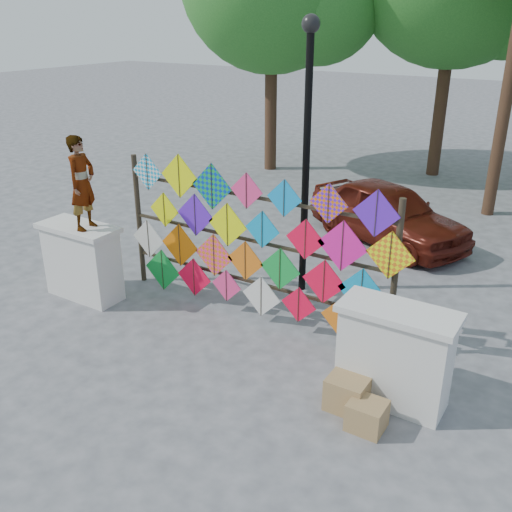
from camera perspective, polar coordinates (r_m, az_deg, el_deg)
name	(u,v)px	position (r m, az deg, el deg)	size (l,w,h in m)	color
ground	(222,334)	(8.70, -3.39, -7.75)	(80.00, 80.00, 0.00)	gray
parapet_left	(82,261)	(9.95, -16.98, -0.47)	(1.40, 0.65, 1.28)	silver
parapet_right	(394,355)	(7.18, 13.67, -9.62)	(1.40, 0.65, 1.28)	silver
kite_rack	(251,244)	(8.68, -0.55, 1.17)	(4.92, 0.24, 2.45)	#2E2519
vendor_woman	(82,183)	(9.34, -17.01, 6.99)	(0.54, 0.36, 1.49)	#99999E
sedan	(388,213)	(12.25, 13.05, 4.25)	(1.48, 3.68, 1.26)	#55170E
lamppost	(307,135)	(9.21, 5.13, 11.94)	(0.28, 0.28, 4.46)	black
cardboard_box_near	(348,393)	(7.19, 9.14, -13.37)	(0.48, 0.43, 0.43)	#9A744A
cardboard_box_far	(367,415)	(6.95, 11.03, -15.38)	(0.42, 0.38, 0.35)	#9A744A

